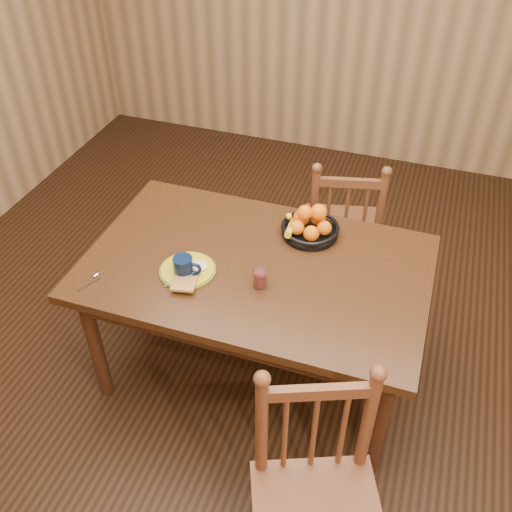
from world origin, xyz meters
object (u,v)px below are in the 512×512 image
(chair_near, at_px, (316,502))
(fruit_bowl, at_px, (310,226))
(chair_far, at_px, (342,229))
(coffee_mug, at_px, (184,267))
(dining_table, at_px, (256,278))
(breakfast_plate, at_px, (188,270))

(chair_near, distance_m, fruit_bowl, 1.29)
(chair_far, relative_size, fruit_bowl, 3.30)
(chair_far, relative_size, coffee_mug, 7.16)
(dining_table, distance_m, coffee_mug, 0.36)
(dining_table, relative_size, coffee_mug, 11.97)
(dining_table, height_order, chair_far, chair_far)
(chair_far, height_order, fruit_bowl, chair_far)
(dining_table, distance_m, chair_far, 0.84)
(breakfast_plate, height_order, coffee_mug, coffee_mug)
(dining_table, height_order, breakfast_plate, breakfast_plate)
(chair_far, distance_m, breakfast_plate, 1.12)
(coffee_mug, bearing_deg, dining_table, 32.22)
(chair_near, height_order, fruit_bowl, chair_near)
(chair_near, xyz_separation_m, breakfast_plate, (-0.81, 0.74, 0.27))
(chair_near, xyz_separation_m, coffee_mug, (-0.82, 0.72, 0.31))
(chair_far, xyz_separation_m, fruit_bowl, (-0.09, -0.47, 0.34))
(dining_table, bearing_deg, fruit_bowl, 59.87)
(chair_far, distance_m, chair_near, 1.69)
(breakfast_plate, height_order, fruit_bowl, fruit_bowl)
(chair_near, bearing_deg, dining_table, 98.69)
(fruit_bowl, bearing_deg, coffee_mug, -133.57)
(chair_far, bearing_deg, dining_table, 57.17)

